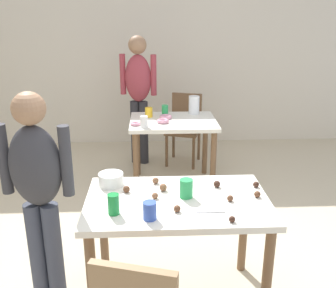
{
  "coord_description": "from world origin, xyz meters",
  "views": [
    {
      "loc": [
        -0.07,
        -2.37,
        1.86
      ],
      "look_at": [
        0.06,
        0.4,
        0.9
      ],
      "focal_mm": 41.54,
      "sensor_mm": 36.0,
      "label": 1
    }
  ],
  "objects": [
    {
      "name": "donut_far_2",
      "position": [
        0.06,
        1.52,
        0.77
      ],
      "size": [
        0.13,
        0.13,
        0.04
      ],
      "primitive_type": "torus",
      "color": "pink",
      "rests_on": "dining_table_far"
    },
    {
      "name": "cup_far_1",
      "position": [
        -0.08,
        1.76,
        0.8
      ],
      "size": [
        0.08,
        0.08,
        0.1
      ],
      "primitive_type": "cylinder",
      "color": "yellow",
      "rests_on": "dining_table_far"
    },
    {
      "name": "wall_back",
      "position": [
        0.0,
        3.2,
        1.3
      ],
      "size": [
        6.4,
        0.1,
        2.6
      ],
      "primitive_type": "cube",
      "color": "beige",
      "rests_on": "ground_plane"
    },
    {
      "name": "cake_ball_0",
      "position": [
        -0.05,
        -0.2,
        0.77
      ],
      "size": [
        0.04,
        0.04,
        0.04
      ],
      "primitive_type": "sphere",
      "color": "brown",
      "rests_on": "dining_table_near"
    },
    {
      "name": "cup_near_0",
      "position": [
        0.15,
        -0.19,
        0.81
      ],
      "size": [
        0.08,
        0.08,
        0.12
      ],
      "primitive_type": "cylinder",
      "color": "green",
      "rests_on": "dining_table_near"
    },
    {
      "name": "fork_near",
      "position": [
        0.27,
        -0.39,
        0.75
      ],
      "size": [
        0.17,
        0.02,
        0.01
      ],
      "primitive_type": "cube",
      "color": "silver",
      "rests_on": "dining_table_near"
    },
    {
      "name": "chair_far_table",
      "position": [
        0.37,
        2.33,
        0.5
      ],
      "size": [
        0.5,
        0.5,
        0.87
      ],
      "color": "brown",
      "rests_on": "ground_plane"
    },
    {
      "name": "cake_ball_3",
      "position": [
        0.01,
        -0.09,
        0.77
      ],
      "size": [
        0.05,
        0.05,
        0.05
      ],
      "primitive_type": "sphere",
      "color": "brown",
      "rests_on": "dining_table_near"
    },
    {
      "name": "cup_far_2",
      "position": [
        0.1,
        1.81,
        0.81
      ],
      "size": [
        0.07,
        0.07,
        0.12
      ],
      "primitive_type": "cylinder",
      "color": "green",
      "rests_on": "dining_table_far"
    },
    {
      "name": "cup_near_1",
      "position": [
        -0.08,
        -0.45,
        0.8
      ],
      "size": [
        0.08,
        0.08,
        0.1
      ],
      "primitive_type": "cylinder",
      "color": "#3351B2",
      "rests_on": "dining_table_near"
    },
    {
      "name": "cake_ball_1",
      "position": [
        0.36,
        -0.05,
        0.77
      ],
      "size": [
        0.04,
        0.04,
        0.04
      ],
      "primitive_type": "sphere",
      "color": "#3D2319",
      "rests_on": "dining_table_near"
    },
    {
      "name": "soda_can",
      "position": [
        -0.29,
        -0.38,
        0.81
      ],
      "size": [
        0.07,
        0.07,
        0.12
      ],
      "primitive_type": "cylinder",
      "color": "#198438",
      "rests_on": "dining_table_near"
    },
    {
      "name": "person_girl_near",
      "position": [
        -0.76,
        -0.19,
        0.85
      ],
      "size": [
        0.46,
        0.24,
        1.43
      ],
      "color": "#383D4C",
      "rests_on": "ground_plane"
    },
    {
      "name": "dining_table_near",
      "position": [
        0.09,
        -0.21,
        0.64
      ],
      "size": [
        1.14,
        0.71,
        0.75
      ],
      "color": "silver",
      "rests_on": "ground_plane"
    },
    {
      "name": "pitcher_far",
      "position": [
        0.42,
        1.87,
        0.85
      ],
      "size": [
        0.12,
        0.12,
        0.2
      ],
      "primitive_type": "cylinder",
      "color": "white",
      "rests_on": "dining_table_far"
    },
    {
      "name": "cake_ball_5",
      "position": [
        -0.04,
        0.02,
        0.77
      ],
      "size": [
        0.04,
        0.04,
        0.04
      ],
      "primitive_type": "sphere",
      "color": "brown",
      "rests_on": "dining_table_near"
    },
    {
      "name": "cake_ball_7",
      "position": [
        0.37,
        -0.5,
        0.77
      ],
      "size": [
        0.04,
        0.04,
        0.04
      ],
      "primitive_type": "sphere",
      "color": "#3D2319",
      "rests_on": "dining_table_near"
    },
    {
      "name": "cup_far_0",
      "position": [
        -0.13,
        1.37,
        0.81
      ],
      "size": [
        0.08,
        0.08,
        0.11
      ],
      "primitive_type": "cylinder",
      "color": "white",
      "rests_on": "dining_table_far"
    },
    {
      "name": "dining_table_far",
      "position": [
        0.17,
        1.62,
        0.63
      ],
      "size": [
        0.91,
        0.72,
        0.75
      ],
      "color": "silver",
      "rests_on": "ground_plane"
    },
    {
      "name": "cake_ball_9",
      "position": [
        0.41,
        -0.25,
        0.77
      ],
      "size": [
        0.04,
        0.04,
        0.04
      ],
      "primitive_type": "sphere",
      "color": "brown",
      "rests_on": "dining_table_near"
    },
    {
      "name": "cake_ball_8",
      "position": [
        -0.23,
        -0.1,
        0.77
      ],
      "size": [
        0.04,
        0.04,
        0.04
      ],
      "primitive_type": "sphere",
      "color": "brown",
      "rests_on": "dining_table_near"
    },
    {
      "name": "donut_far_0",
      "position": [
        0.1,
        1.68,
        0.77
      ],
      "size": [
        0.13,
        0.13,
        0.04
      ],
      "primitive_type": "torus",
      "color": "pink",
      "rests_on": "dining_table_far"
    },
    {
      "name": "ground_plane",
      "position": [
        0.0,
        0.0,
        0.0
      ],
      "size": [
        6.4,
        6.4,
        0.0
      ],
      "primitive_type": "plane",
      "color": "beige"
    },
    {
      "name": "cake_ball_2",
      "position": [
        0.08,
        -0.37,
        0.77
      ],
      "size": [
        0.04,
        0.04,
        0.04
      ],
      "primitive_type": "sphere",
      "color": "brown",
      "rests_on": "dining_table_near"
    },
    {
      "name": "cake_ball_6",
      "position": [
        0.59,
        -0.21,
        0.77
      ],
      "size": [
        0.04,
        0.04,
        0.04
      ],
      "primitive_type": "sphere",
      "color": "brown",
      "rests_on": "dining_table_near"
    },
    {
      "name": "cake_ball_4",
      "position": [
        0.62,
        -0.06,
        0.77
      ],
      "size": [
        0.04,
        0.04,
        0.04
      ],
      "primitive_type": "sphere",
      "color": "#3D2319",
      "rests_on": "dining_table_near"
    },
    {
      "name": "donut_far_1",
      "position": [
        -0.22,
        1.44,
        0.76
      ],
      "size": [
        0.1,
        0.1,
        0.03
      ],
      "primitive_type": "torus",
      "color": "pink",
      "rests_on": "dining_table_far"
    },
    {
      "name": "mixing_bowl",
      "position": [
        -0.34,
        0.01,
        0.79
      ],
      "size": [
        0.17,
        0.17,
        0.08
      ],
      "primitive_type": "cylinder",
      "color": "white",
      "rests_on": "dining_table_near"
    },
    {
      "name": "person_adult_far",
      "position": [
        -0.21,
        2.31,
        0.96
      ],
      "size": [
        0.45,
        0.27,
        1.58
      ],
      "color": "#28282D",
      "rests_on": "ground_plane"
    }
  ]
}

